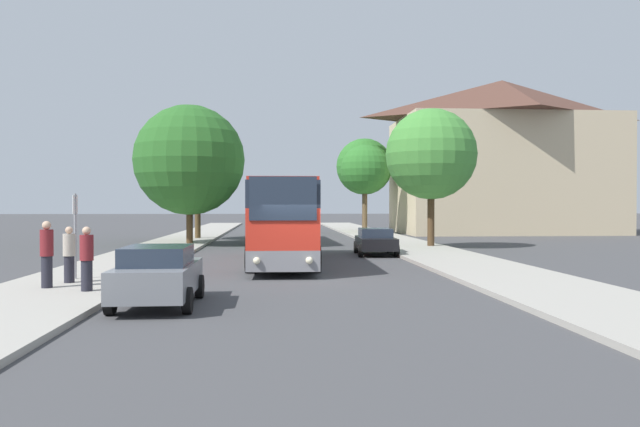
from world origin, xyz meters
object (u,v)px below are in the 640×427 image
bus_front (283,220)px  tree_left_near (198,149)px  tree_right_far (365,170)px  pedestrian_walking_back (69,254)px  tree_right_mid (364,167)px  parked_car_left_curb (158,274)px  pedestrian_waiting_far (47,254)px  pedestrian_waiting_near (87,258)px  tree_left_far (189,160)px  parked_car_right_near (376,241)px  tree_right_near (431,154)px  bus_middle (277,214)px  bus_stop_sign (75,226)px

bus_front → tree_left_near: tree_left_near is taller
tree_left_near → tree_right_far: (12.88, 6.86, -1.03)m
bus_front → tree_right_far: 26.04m
pedestrian_walking_back → tree_right_mid: (14.35, 37.03, 4.95)m
parked_car_left_curb → tree_left_near: tree_left_near is taller
pedestrian_waiting_far → pedestrian_waiting_near: bearing=85.7°
tree_left_far → tree_right_mid: size_ratio=1.01×
parked_car_left_curb → parked_car_right_near: size_ratio=0.98×
tree_left_far → tree_right_mid: tree_left_far is taller
pedestrian_waiting_near → tree_right_near: 22.95m
pedestrian_walking_back → bus_front: bearing=-25.3°
parked_car_left_curb → tree_right_near: tree_right_near is taller
bus_front → tree_left_far: (-5.53, 12.04, 3.37)m
bus_front → pedestrian_walking_back: 9.78m
bus_front → tree_right_mid: size_ratio=1.44×
tree_left_near → bus_middle: bearing=-27.3°
bus_stop_sign → pedestrian_waiting_near: bearing=-67.5°
pedestrian_waiting_near → tree_right_far: (12.60, 33.92, 4.36)m
tree_left_far → parked_car_right_near: bearing=-37.7°
pedestrian_waiting_far → tree_left_near: bearing=-156.9°
bus_front → parked_car_left_curb: 11.41m
pedestrian_waiting_far → tree_right_far: bearing=-177.5°
pedestrian_walking_back → tree_right_mid: size_ratio=0.20×
bus_front → tree_right_near: 12.58m
bus_front → tree_left_near: (-5.75, 17.93, 4.58)m
parked_car_left_curb → tree_right_near: size_ratio=0.51×
pedestrian_walking_back → tree_right_far: 35.09m
tree_right_mid → bus_stop_sign: bearing=-111.9°
bus_stop_sign → bus_middle: bearing=73.1°
pedestrian_waiting_far → tree_right_mid: (14.60, 38.18, 4.83)m
pedestrian_waiting_near → tree_right_mid: tree_right_mid is taller
pedestrian_waiting_near → tree_right_mid: bearing=2.6°
parked_car_left_curb → tree_right_far: 37.45m
tree_left_near → pedestrian_waiting_near: bearing=-89.4°
bus_stop_sign → tree_right_mid: tree_right_mid is taller
tree_left_near → tree_right_mid: bearing=41.2°
parked_car_left_curb → pedestrian_waiting_near: (-2.24, 1.77, 0.26)m
parked_car_left_curb → tree_left_near: bearing=94.6°
tree_right_mid → bus_front: bearing=-104.7°
bus_middle → tree_left_near: size_ratio=1.30×
tree_right_far → parked_car_right_near: bearing=-96.9°
tree_right_near → tree_right_far: bearing=95.0°
pedestrian_walking_back → tree_right_mid: tree_right_mid is taller
parked_car_left_curb → tree_left_far: 23.47m
parked_car_right_near → parked_car_left_curb: bearing=65.1°
tree_right_mid → tree_right_far: (-0.68, -5.01, -0.56)m
bus_front → tree_right_near: tree_right_near is taller
bus_front → tree_right_mid: (7.82, 29.80, 4.11)m
bus_middle → tree_left_far: bearing=-151.7°
parked_car_right_near → tree_left_far: (-10.17, 7.85, 4.51)m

